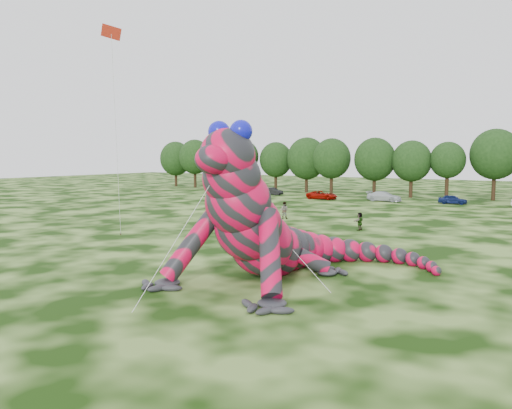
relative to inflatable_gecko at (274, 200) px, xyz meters
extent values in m
plane|color=#16330A|center=(-2.81, -1.93, -4.20)|extent=(240.00, 240.00, 0.00)
cube|color=red|center=(-15.08, 2.21, 11.44)|extent=(1.48, 1.06, 1.17)
cylinder|color=silver|center=(-16.37, 3.60, 3.62)|extent=(0.02, 0.02, 16.09)
cylinder|color=#382314|center=(-17.67, 4.98, -4.08)|extent=(0.08, 0.08, 0.24)
imported|color=silver|center=(-34.62, 44.29, -3.55)|extent=(3.99, 2.07, 1.30)
imported|color=black|center=(-28.08, 47.98, -3.58)|extent=(3.91, 1.80, 1.24)
imported|color=#970B04|center=(-17.55, 44.88, -3.55)|extent=(4.79, 2.44, 1.30)
imported|color=silver|center=(-8.54, 46.56, -3.48)|extent=(5.03, 2.25, 1.43)
imported|color=#101C52|center=(0.65, 47.59, -3.56)|extent=(3.79, 1.65, 1.27)
imported|color=gray|center=(-13.89, 21.24, -3.32)|extent=(0.72, 0.55, 1.75)
imported|color=gray|center=(-11.20, 21.55, -3.29)|extent=(0.97, 0.80, 1.82)
imported|color=gray|center=(-1.71, 18.27, -3.40)|extent=(0.67, 1.53, 1.60)
camera|label=1|loc=(13.87, -23.94, 2.51)|focal=35.00mm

